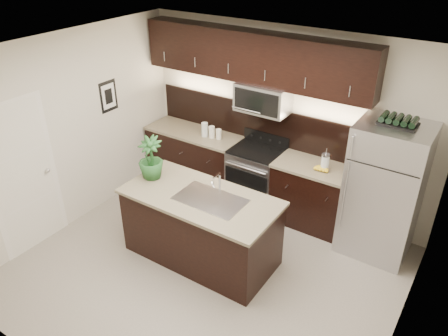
% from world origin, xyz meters
% --- Properties ---
extents(ground, '(4.50, 4.50, 0.00)m').
position_xyz_m(ground, '(0.00, 0.00, 0.00)').
color(ground, gray).
rests_on(ground, ground).
extents(room_walls, '(4.52, 4.02, 2.71)m').
position_xyz_m(room_walls, '(-0.11, -0.04, 1.70)').
color(room_walls, beige).
rests_on(room_walls, ground).
extents(counter_run, '(3.51, 0.65, 0.94)m').
position_xyz_m(counter_run, '(-0.46, 1.69, 0.47)').
color(counter_run, black).
rests_on(counter_run, ground).
extents(upper_fixtures, '(3.49, 0.40, 1.66)m').
position_xyz_m(upper_fixtures, '(-0.43, 1.84, 2.14)').
color(upper_fixtures, black).
rests_on(upper_fixtures, counter_run).
extents(island, '(1.96, 0.96, 0.94)m').
position_xyz_m(island, '(-0.21, 0.20, 0.47)').
color(island, black).
rests_on(island, ground).
extents(sink_faucet, '(0.84, 0.50, 0.28)m').
position_xyz_m(sink_faucet, '(-0.06, 0.21, 0.96)').
color(sink_faucet, silver).
rests_on(sink_faucet, island).
extents(refrigerator, '(0.87, 0.79, 1.80)m').
position_xyz_m(refrigerator, '(1.62, 1.63, 0.90)').
color(refrigerator, '#B2B2B7').
rests_on(refrigerator, ground).
extents(wine_rack, '(0.45, 0.28, 0.10)m').
position_xyz_m(wine_rack, '(1.62, 1.63, 1.85)').
color(wine_rack, black).
rests_on(wine_rack, refrigerator).
extents(plant, '(0.38, 0.38, 0.57)m').
position_xyz_m(plant, '(-1.00, 0.22, 1.23)').
color(plant, '#205022').
rests_on(plant, island).
extents(canisters, '(0.33, 0.13, 0.22)m').
position_xyz_m(canisters, '(-1.07, 1.65, 1.04)').
color(canisters, silver).
rests_on(canisters, counter_run).
extents(french_press, '(0.11, 0.11, 0.32)m').
position_xyz_m(french_press, '(0.81, 1.64, 1.06)').
color(french_press, silver).
rests_on(french_press, counter_run).
extents(bananas, '(0.22, 0.17, 0.06)m').
position_xyz_m(bananas, '(0.73, 1.61, 0.97)').
color(bananas, gold).
rests_on(bananas, counter_run).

